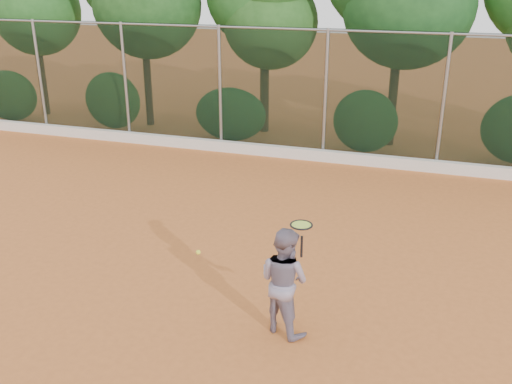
% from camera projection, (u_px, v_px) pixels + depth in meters
% --- Properties ---
extents(ground, '(80.00, 80.00, 0.00)m').
position_uv_depth(ground, '(238.00, 282.00, 9.58)').
color(ground, '#CB6C2F').
rests_on(ground, ground).
extents(concrete_curb, '(24.00, 0.20, 0.30)m').
position_uv_depth(concrete_curb, '(321.00, 156.00, 15.57)').
color(concrete_curb, silver).
rests_on(concrete_curb, ground).
extents(tennis_player, '(0.97, 0.88, 1.62)m').
position_uv_depth(tennis_player, '(284.00, 281.00, 8.03)').
color(tennis_player, gray).
rests_on(tennis_player, ground).
extents(chainlink_fence, '(24.09, 0.09, 3.50)m').
position_uv_depth(chainlink_fence, '(326.00, 92.00, 15.10)').
color(chainlink_fence, black).
rests_on(chainlink_fence, ground).
extents(tennis_racket, '(0.31, 0.31, 0.52)m').
position_uv_depth(tennis_racket, '(301.00, 228.00, 7.54)').
color(tennis_racket, black).
rests_on(tennis_racket, ground).
extents(tennis_ball_in_flight, '(0.06, 0.06, 0.06)m').
position_uv_depth(tennis_ball_in_flight, '(198.00, 252.00, 7.64)').
color(tennis_ball_in_flight, '#EDF136').
rests_on(tennis_ball_in_flight, ground).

